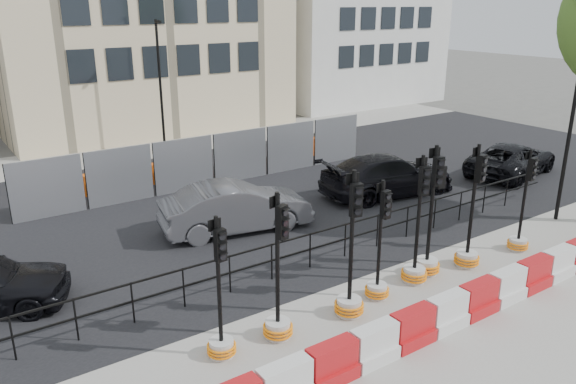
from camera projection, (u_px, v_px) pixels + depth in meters
ground at (374, 273)px, 14.61m from camera, size 120.00×120.00×0.00m
sidewalk_near at (468, 325)px, 12.27m from camera, size 40.00×6.00×0.02m
road at (240, 199)px, 20.07m from camera, size 40.00×14.00×0.03m
sidewalk_far at (147, 148)px, 27.10m from camera, size 40.00×4.00×0.02m
kerb_railing at (345, 234)px, 15.33m from camera, size 18.00×0.04×1.00m
heras_fencing at (216, 162)px, 22.41m from camera, size 14.33×1.72×2.00m
lamp_post_far at (160, 83)px, 25.54m from camera, size 0.12×0.56×6.00m
lamp_post_near at (572, 122)px, 17.20m from camera, size 0.12×0.56×6.00m
barrier_row at (462, 307)px, 12.31m from camera, size 16.75×0.50×0.80m
traffic_signal_a at (221, 329)px, 11.00m from camera, size 0.59×0.59×2.99m
traffic_signal_b at (279, 305)px, 11.59m from camera, size 0.64×0.64×3.23m
traffic_signal_c at (350, 287)px, 12.44m from camera, size 0.67×0.67×3.41m
traffic_signal_d at (379, 271)px, 13.19m from camera, size 0.58×0.58×2.95m
traffic_signal_e at (416, 257)px, 13.95m from camera, size 0.65×0.65×3.32m
traffic_signal_f at (429, 245)px, 14.33m from camera, size 0.68×0.68×3.45m
traffic_signal_g at (469, 242)px, 14.79m from camera, size 0.66×0.66×3.36m
traffic_signal_h at (520, 230)px, 15.79m from camera, size 0.58×0.58×2.97m
car_b at (236, 207)px, 17.13m from camera, size 3.33×5.20×1.52m
car_c at (388, 175)px, 20.38m from camera, size 3.51×5.74×1.50m
car_d at (512, 159)px, 22.78m from camera, size 4.02×5.59×1.32m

